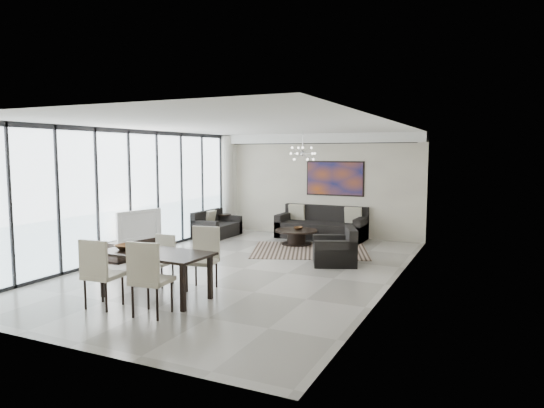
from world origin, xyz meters
The scene contains 20 objects.
room_shell centered at (0.46, 0.00, 1.45)m, with size 6.00×9.00×2.90m.
window_wall centered at (-2.86, 0.00, 1.47)m, with size 0.37×8.95×2.90m.
soffit centered at (0.00, 4.30, 2.77)m, with size 5.98×0.40×0.26m, color white.
painting centered at (0.50, 4.47, 1.65)m, with size 1.68×0.04×0.98m, color #A14616.
chandelier centered at (0.30, 2.50, 2.35)m, with size 0.66×0.66×0.71m.
rug centered at (0.58, 2.30, 0.01)m, with size 2.75×2.11×0.01m, color black.
coffee_table centered at (-0.02, 2.89, 0.22)m, with size 1.10×1.10×0.38m.
bowl_coffee centered at (0.02, 2.94, 0.42)m, with size 0.24×0.24×0.07m, color brown.
sofa_main centered at (0.27, 4.08, 0.30)m, with size 2.44×1.00×0.89m.
loveseat centered at (-2.54, 3.05, 0.25)m, with size 0.83×1.47×0.73m.
armchair centered at (1.59, 1.19, 0.27)m, with size 1.17×1.20×0.78m.
side_table centered at (-2.65, 3.70, 0.38)m, with size 0.41×0.41×0.56m.
tv_console centered at (-2.76, -0.16, 0.22)m, with size 0.40×1.43×0.45m, color black.
television centered at (-2.60, -0.21, 0.78)m, with size 1.15×0.15×0.66m, color gray.
dining_table centered at (-0.34, -2.39, 0.68)m, with size 1.86×0.98×0.76m.
dining_chair_sw centered at (-0.75, -3.22, 0.62)m, with size 0.54×0.54×1.08m.
dining_chair_se centered at (0.16, -3.20, 0.65)m, with size 0.57×0.57×1.12m.
dining_chair_nw centered at (-0.78, -1.65, 0.51)m, with size 0.42×0.42×0.89m.
dining_chair_ne centered at (0.05, -1.57, 0.62)m, with size 0.58×0.58×1.08m.
bowl_dining centered at (-0.91, -2.44, 0.81)m, with size 0.35×0.35×0.08m, color brown.
Camera 1 is at (4.63, -8.60, 2.36)m, focal length 32.00 mm.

